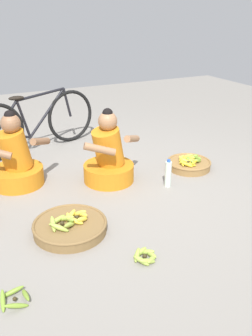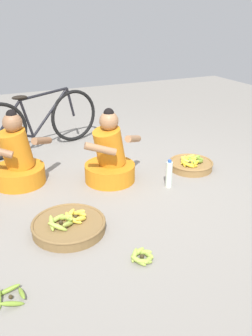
{
  "view_description": "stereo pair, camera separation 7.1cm",
  "coord_description": "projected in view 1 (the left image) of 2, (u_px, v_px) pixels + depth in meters",
  "views": [
    {
      "loc": [
        -1.29,
        -2.82,
        1.65
      ],
      "look_at": [
        0.0,
        -0.2,
        0.35
      ],
      "focal_mm": 38.43,
      "sensor_mm": 36.0,
      "label": 1
    },
    {
      "loc": [
        -1.22,
        -2.85,
        1.65
      ],
      "look_at": [
        0.0,
        -0.2,
        0.35
      ],
      "focal_mm": 38.43,
      "sensor_mm": 36.0,
      "label": 2
    }
  ],
  "objects": [
    {
      "name": "ground_plane",
      "position": [
        117.0,
        193.0,
        3.5
      ],
      "size": [
        10.0,
        10.0,
        0.0
      ],
      "primitive_type": "plane",
      "color": "gray"
    },
    {
      "name": "loose_bananas_back_center",
      "position": [
        14.0,
        298.0,
        2.2
      ],
      "size": [
        0.18,
        0.17,
        0.08
      ],
      "color": "olive",
      "rests_on": "ground"
    },
    {
      "name": "vendor_woman_front",
      "position": [
        109.0,
        159.0,
        3.66
      ],
      "size": [
        0.7,
        0.52,
        0.77
      ],
      "color": "orange",
      "rests_on": "ground"
    },
    {
      "name": "bicycle_leaning",
      "position": [
        36.0,
        123.0,
        4.42
      ],
      "size": [
        1.65,
        0.52,
        0.73
      ],
      "color": "black",
      "rests_on": "ground"
    },
    {
      "name": "vendor_woman_behind",
      "position": [
        16.0,
        162.0,
        3.58
      ],
      "size": [
        0.73,
        0.52,
        0.77
      ],
      "color": "orange",
      "rests_on": "ground"
    },
    {
      "name": "water_bottle",
      "position": [
        168.0,
        174.0,
        3.58
      ],
      "size": [
        0.06,
        0.06,
        0.29
      ],
      "color": "silver",
      "rests_on": "ground"
    },
    {
      "name": "banana_basket_near_bicycle",
      "position": [
        70.0,
        226.0,
        2.88
      ],
      "size": [
        0.6,
        0.6,
        0.17
      ],
      "color": "brown",
      "rests_on": "ground"
    },
    {
      "name": "banana_basket_mid_right",
      "position": [
        189.0,
        164.0,
        4.02
      ],
      "size": [
        0.49,
        0.49,
        0.16
      ],
      "color": "olive",
      "rests_on": "ground"
    },
    {
      "name": "loose_bananas_front_left",
      "position": [
        145.0,
        256.0,
        2.57
      ],
      "size": [
        0.19,
        0.19,
        0.08
      ],
      "color": "#9EB747",
      "rests_on": "ground"
    }
  ]
}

